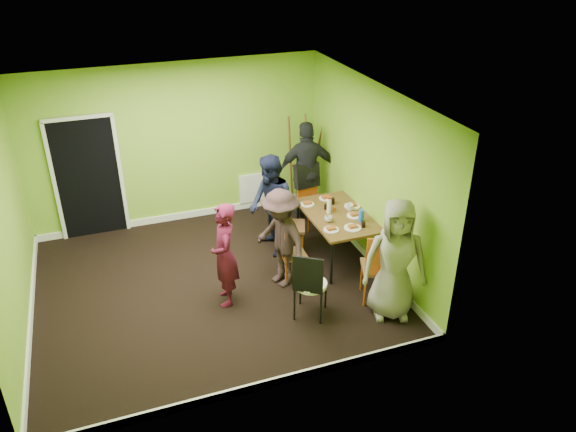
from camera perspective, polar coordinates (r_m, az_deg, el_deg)
name	(u,v)px	position (r m, az deg, el deg)	size (l,w,h in m)	color
ground	(213,285)	(8.43, -7.65, -6.96)	(5.00, 5.00, 0.00)	black
room_walls	(206,225)	(7.95, -8.33, -0.96)	(5.04, 4.54, 2.82)	#89C131
dining_table	(337,217)	(8.73, 5.04, -0.14)	(0.90, 1.50, 0.75)	black
chair_left_far	(285,221)	(8.80, -0.30, -0.46)	(0.57, 0.57, 1.07)	#CA5813
chair_left_near	(288,250)	(8.24, 0.04, -3.47)	(0.38, 0.38, 0.88)	#CA5813
chair_back_end	(308,182)	(9.74, 2.06, 3.46)	(0.49, 0.57, 1.07)	#CA5813
chair_front_end	(380,264)	(7.79, 9.29, -4.88)	(0.58, 0.58, 1.09)	#CA5813
chair_bentwood	(310,282)	(7.43, 2.22, -6.74)	(0.55, 0.55, 1.02)	black
easel	(305,162)	(10.17, 1.69, 5.50)	(0.74, 0.69, 1.84)	brown
plate_near_left	(307,204)	(8.97, 1.98, 1.21)	(0.23, 0.23, 0.01)	white
plate_near_right	(331,230)	(8.26, 4.41, -1.39)	(0.23, 0.23, 0.01)	white
plate_far_back	(326,198)	(9.18, 3.86, 1.81)	(0.22, 0.22, 0.01)	white
plate_far_front	(353,228)	(8.34, 6.58, -1.19)	(0.26, 0.26, 0.01)	white
plate_wall_back	(352,206)	(8.96, 6.54, 1.00)	(0.26, 0.26, 0.01)	white
plate_wall_front	(354,216)	(8.68, 6.77, 0.04)	(0.24, 0.24, 0.01)	white
thermos	(329,206)	(8.69, 4.19, 1.05)	(0.07, 0.07, 0.24)	white
blue_bottle	(361,216)	(8.50, 7.46, 0.03)	(0.08, 0.08, 0.19)	blue
orange_bottle	(334,209)	(8.77, 4.74, 0.69)	(0.04, 0.04, 0.07)	#CA5813
glass_mid	(326,207)	(8.83, 3.87, 0.95)	(0.06, 0.06, 0.08)	black
glass_back	(333,201)	(9.00, 4.54, 1.52)	(0.07, 0.07, 0.10)	black
glass_front	(363,224)	(8.37, 7.65, -0.85)	(0.06, 0.06, 0.09)	black
cup_a	(328,219)	(8.46, 4.12, -0.31)	(0.12, 0.12, 0.09)	white
cup_b	(350,208)	(8.82, 6.29, 0.86)	(0.11, 0.11, 0.10)	white
person_standing	(225,255)	(7.67, -6.46, -3.95)	(0.55, 0.36, 1.52)	#520E27
person_left_far	(271,206)	(8.78, -1.75, 1.05)	(0.80, 0.62, 1.64)	black
person_left_near	(281,238)	(8.01, -0.74, -2.29)	(0.98, 0.56, 1.51)	#2E1F1F
person_back_end	(307,171)	(9.83, 1.94, 4.56)	(1.05, 0.44, 1.79)	black
person_front_end	(395,260)	(7.46, 10.82, -4.40)	(0.84, 0.55, 1.71)	gray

